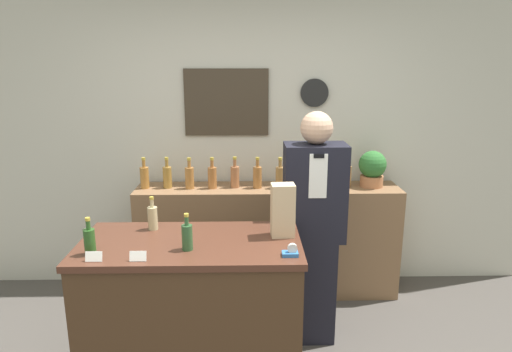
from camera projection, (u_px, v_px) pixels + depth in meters
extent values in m
cube|color=beige|center=(246.00, 139.00, 4.07)|extent=(5.20, 0.06, 2.70)
cube|color=#3A2F22|center=(226.00, 102.00, 3.95)|extent=(0.73, 0.02, 0.57)
cylinder|color=black|center=(314.00, 93.00, 3.94)|extent=(0.24, 0.03, 0.24)
cube|color=brown|center=(268.00, 240.00, 4.03)|extent=(2.26, 0.41, 0.97)
cube|color=#422B19|center=(193.00, 316.00, 2.87)|extent=(1.30, 0.65, 0.94)
cube|color=#4A291D|center=(190.00, 244.00, 2.75)|extent=(1.33, 0.68, 0.04)
cube|color=black|center=(311.00, 288.00, 3.37)|extent=(0.33, 0.26, 0.79)
cube|color=black|center=(315.00, 192.00, 3.19)|extent=(0.43, 0.26, 0.69)
cube|color=white|center=(318.00, 176.00, 3.02)|extent=(0.12, 0.01, 0.30)
cube|color=black|center=(319.00, 156.00, 2.99)|extent=(0.07, 0.01, 0.03)
sphere|color=tan|center=(317.00, 128.00, 3.08)|extent=(0.22, 0.22, 0.22)
cylinder|color=#B27047|center=(371.00, 181.00, 3.94)|extent=(0.20, 0.20, 0.09)
sphere|color=#2D6B2D|center=(373.00, 164.00, 3.90)|extent=(0.23, 0.23, 0.23)
cube|color=tan|center=(283.00, 210.00, 2.79)|extent=(0.15, 0.12, 0.33)
cube|color=#2D66A8|center=(290.00, 254.00, 2.54)|extent=(0.09, 0.06, 0.02)
cylinder|color=silver|center=(292.00, 248.00, 2.53)|extent=(0.06, 0.02, 0.06)
cube|color=white|center=(94.00, 257.00, 2.46)|extent=(0.09, 0.02, 0.06)
cube|color=white|center=(138.00, 256.00, 2.47)|extent=(0.09, 0.02, 0.06)
cylinder|color=#264E1D|center=(90.00, 242.00, 2.54)|extent=(0.06, 0.06, 0.15)
cylinder|color=#264E1D|center=(88.00, 225.00, 2.51)|extent=(0.02, 0.02, 0.05)
cylinder|color=#B29933|center=(88.00, 219.00, 2.51)|extent=(0.03, 0.03, 0.02)
cylinder|color=tan|center=(153.00, 218.00, 2.92)|extent=(0.06, 0.06, 0.15)
cylinder|color=tan|center=(152.00, 203.00, 2.89)|extent=(0.02, 0.02, 0.05)
cylinder|color=#B29933|center=(152.00, 198.00, 2.88)|extent=(0.03, 0.03, 0.02)
cylinder|color=#2C512D|center=(187.00, 238.00, 2.60)|extent=(0.06, 0.06, 0.15)
cylinder|color=#2C512D|center=(187.00, 221.00, 2.58)|extent=(0.02, 0.02, 0.05)
cylinder|color=#B29933|center=(186.00, 215.00, 2.57)|extent=(0.03, 0.03, 0.02)
cylinder|color=#A36C30|center=(145.00, 178.00, 3.87)|extent=(0.07, 0.07, 0.18)
cylinder|color=#A36C30|center=(144.00, 164.00, 3.84)|extent=(0.03, 0.03, 0.06)
cylinder|color=#B29933|center=(143.00, 159.00, 3.83)|extent=(0.03, 0.03, 0.02)
cylinder|color=olive|center=(167.00, 177.00, 3.88)|extent=(0.07, 0.07, 0.18)
cylinder|color=olive|center=(167.00, 163.00, 3.85)|extent=(0.03, 0.03, 0.06)
cylinder|color=#B29933|center=(166.00, 158.00, 3.84)|extent=(0.03, 0.03, 0.02)
cylinder|color=#A36A32|center=(190.00, 178.00, 3.86)|extent=(0.07, 0.07, 0.18)
cylinder|color=#A36A32|center=(189.00, 164.00, 3.83)|extent=(0.03, 0.03, 0.06)
cylinder|color=#B29933|center=(189.00, 159.00, 3.82)|extent=(0.03, 0.03, 0.02)
cylinder|color=#A26332|center=(212.00, 178.00, 3.87)|extent=(0.07, 0.07, 0.18)
cylinder|color=#A26332|center=(212.00, 164.00, 3.84)|extent=(0.03, 0.03, 0.06)
cylinder|color=#B29933|center=(212.00, 159.00, 3.83)|extent=(0.03, 0.03, 0.02)
cylinder|color=#A3643E|center=(235.00, 177.00, 3.90)|extent=(0.07, 0.07, 0.18)
cylinder|color=#A3643E|center=(235.00, 163.00, 3.87)|extent=(0.03, 0.03, 0.06)
cylinder|color=#B29933|center=(235.00, 158.00, 3.85)|extent=(0.03, 0.03, 0.02)
cylinder|color=#A36833|center=(257.00, 177.00, 3.88)|extent=(0.07, 0.07, 0.18)
cylinder|color=#A36833|center=(257.00, 163.00, 3.85)|extent=(0.03, 0.03, 0.06)
cylinder|color=#B29933|center=(257.00, 159.00, 3.84)|extent=(0.03, 0.03, 0.02)
cylinder|color=olive|center=(280.00, 178.00, 3.87)|extent=(0.07, 0.07, 0.18)
cylinder|color=olive|center=(280.00, 164.00, 3.84)|extent=(0.03, 0.03, 0.06)
cylinder|color=#B29933|center=(280.00, 159.00, 3.83)|extent=(0.03, 0.03, 0.02)
cylinder|color=olive|center=(302.00, 177.00, 3.91)|extent=(0.07, 0.07, 0.18)
cylinder|color=olive|center=(302.00, 163.00, 3.88)|extent=(0.03, 0.03, 0.06)
cylinder|color=#B29933|center=(302.00, 158.00, 3.87)|extent=(0.03, 0.03, 0.02)
cylinder|color=olive|center=(325.00, 177.00, 3.90)|extent=(0.07, 0.07, 0.18)
cylinder|color=olive|center=(325.00, 163.00, 3.87)|extent=(0.03, 0.03, 0.06)
cylinder|color=#B29933|center=(325.00, 158.00, 3.86)|extent=(0.03, 0.03, 0.02)
cylinder|color=#9B6B3A|center=(347.00, 177.00, 3.91)|extent=(0.07, 0.07, 0.18)
cylinder|color=#9B6B3A|center=(348.00, 163.00, 3.87)|extent=(0.03, 0.03, 0.06)
cylinder|color=#B29933|center=(348.00, 158.00, 3.86)|extent=(0.03, 0.03, 0.02)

